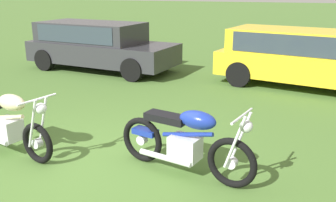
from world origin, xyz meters
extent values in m
plane|color=#476B2D|center=(0.00, 0.00, 0.00)|extent=(120.00, 120.00, 0.00)
torus|color=black|center=(-0.69, -0.21, 0.31)|extent=(0.62, 0.23, 0.61)
cylinder|color=silver|center=(-0.69, -0.21, 0.31)|extent=(0.16, 0.13, 0.14)
cylinder|color=silver|center=(-0.61, -0.13, 0.64)|extent=(0.27, 0.10, 0.75)
cylinder|color=silver|center=(-0.66, -0.31, 0.64)|extent=(0.27, 0.10, 0.75)
cube|color=silver|center=(-1.35, -0.05, 0.38)|extent=(0.46, 0.38, 0.32)
cylinder|color=beige|center=(-1.32, -0.06, 0.58)|extent=(0.75, 0.23, 0.22)
ellipsoid|color=beige|center=(-1.17, -0.09, 0.84)|extent=(0.57, 0.37, 0.24)
cylinder|color=silver|center=(-0.60, -0.23, 0.98)|extent=(0.18, 0.63, 0.03)
sphere|color=silver|center=(-0.54, -0.24, 0.86)|extent=(0.19, 0.19, 0.16)
torus|color=black|center=(2.06, 0.05, 0.34)|extent=(0.67, 0.23, 0.67)
torus|color=black|center=(0.70, 0.36, 0.34)|extent=(0.67, 0.23, 0.67)
cylinder|color=silver|center=(2.06, 0.05, 0.34)|extent=(0.16, 0.13, 0.14)
cylinder|color=silver|center=(0.70, 0.36, 0.34)|extent=(0.16, 0.13, 0.14)
cylinder|color=silver|center=(2.14, 0.13, 0.66)|extent=(0.27, 0.09, 0.72)
cylinder|color=silver|center=(2.10, -0.05, 0.66)|extent=(0.27, 0.09, 0.72)
cube|color=silver|center=(1.40, 0.20, 0.38)|extent=(0.46, 0.38, 0.32)
cylinder|color=navy|center=(1.43, 0.19, 0.58)|extent=(0.76, 0.22, 0.22)
ellipsoid|color=navy|center=(1.58, 0.16, 0.81)|extent=(0.56, 0.37, 0.24)
cube|color=black|center=(1.11, 0.27, 0.75)|extent=(0.64, 0.37, 0.10)
cube|color=navy|center=(0.76, 0.34, 0.48)|extent=(0.39, 0.25, 0.08)
cylinder|color=silver|center=(2.16, 0.03, 0.98)|extent=(0.17, 0.63, 0.03)
sphere|color=silver|center=(2.22, 0.02, 0.86)|extent=(0.19, 0.19, 0.16)
cylinder|color=silver|center=(1.15, 0.09, 0.24)|extent=(0.80, 0.25, 0.08)
cube|color=#2D2D33|center=(-2.92, 5.71, 0.55)|extent=(4.69, 2.30, 0.60)
cube|color=#2D2D33|center=(-3.32, 5.76, 1.13)|extent=(3.33, 1.97, 0.60)
cube|color=#2D3842|center=(-3.32, 5.76, 1.15)|extent=(2.86, 1.94, 0.48)
cylinder|color=black|center=(-1.28, 6.35, 0.32)|extent=(0.66, 0.29, 0.64)
cylinder|color=black|center=(-1.47, 4.70, 0.32)|extent=(0.66, 0.29, 0.64)
cylinder|color=black|center=(-4.37, 6.72, 0.32)|extent=(0.66, 0.29, 0.64)
cylinder|color=black|center=(-4.57, 5.07, 0.32)|extent=(0.66, 0.29, 0.64)
cube|color=gold|center=(2.94, 5.65, 0.55)|extent=(4.65, 2.62, 0.60)
cube|color=gold|center=(2.55, 5.72, 1.13)|extent=(3.33, 2.19, 0.60)
cube|color=#2D3842|center=(2.55, 5.72, 1.15)|extent=(2.88, 2.13, 0.48)
cylinder|color=black|center=(1.65, 6.76, 0.32)|extent=(0.67, 0.34, 0.64)
cylinder|color=black|center=(1.32, 5.12, 0.32)|extent=(0.67, 0.34, 0.64)
camera|label=1|loc=(2.74, -4.23, 2.46)|focal=39.91mm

